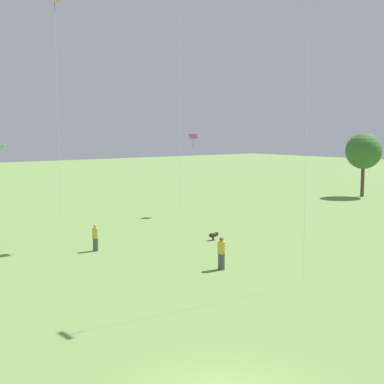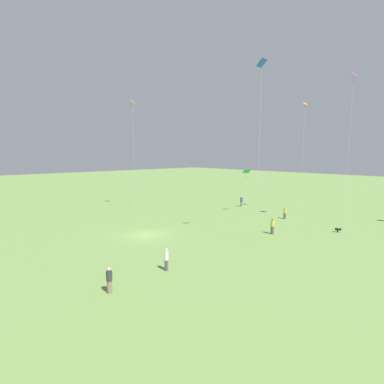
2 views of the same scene
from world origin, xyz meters
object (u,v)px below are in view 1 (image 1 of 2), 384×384
object	(u,v)px
kite_4	(193,139)
dog_0	(214,235)
person_5	(95,238)
kite_7	(55,21)
person_1	(221,254)

from	to	relation	value
kite_4	dog_0	world-z (taller)	kite_4
person_5	kite_7	size ratio (longest dim) A/B	0.10
person_5	dog_0	size ratio (longest dim) A/B	2.36
kite_4	kite_7	size ratio (longest dim) A/B	0.44
person_5	dog_0	bearing A→B (deg)	-57.27
person_5	kite_4	world-z (taller)	kite_4
kite_4	person_1	bearing A→B (deg)	153.41
kite_7	dog_0	xyz separation A→B (m)	(6.89, 8.35, -14.66)
person_1	dog_0	world-z (taller)	person_1
kite_4	kite_7	bearing A→B (deg)	110.84
person_1	dog_0	distance (m)	8.05
person_5	dog_0	world-z (taller)	person_5
dog_0	kite_4	bearing A→B (deg)	146.51
person_1	person_5	xyz separation A→B (m)	(-8.44, -3.28, -0.04)
kite_4	dog_0	distance (m)	13.85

